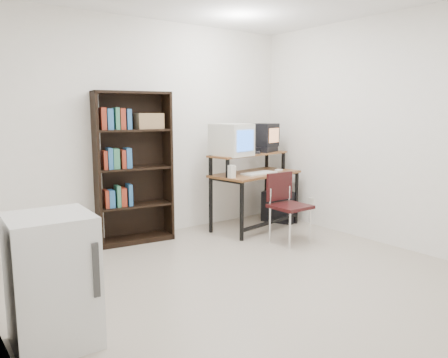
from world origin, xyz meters
TOP-DOWN VIEW (x-y plane):
  - floor at (0.00, 0.00)m, footprint 4.00×4.00m
  - back_wall at (0.00, 2.00)m, footprint 4.00×0.01m
  - right_wall at (2.00, 0.00)m, footprint 0.01×4.00m
  - computer_desk at (1.25, 1.48)m, footprint 1.29×0.79m
  - crt_monitor at (0.91, 1.52)m, footprint 0.51×0.51m
  - vcr at (1.53, 1.61)m, footprint 0.43×0.38m
  - crt_tv at (1.55, 1.65)m, footprint 0.41×0.41m
  - cd_spindle at (1.28, 1.48)m, footprint 0.12×0.12m
  - keyboard at (1.21, 1.34)m, footprint 0.48×0.24m
  - mousepad at (1.60, 1.41)m, footprint 0.24×0.21m
  - mouse at (1.61, 1.39)m, footprint 0.11×0.08m
  - desk_speaker at (0.73, 1.29)m, footprint 0.09×0.08m
  - pc_tower at (1.71, 1.49)m, footprint 0.36×0.49m
  - school_chair at (1.14, 0.77)m, footprint 0.41×0.41m
  - bookshelf at (-0.29, 1.86)m, footprint 0.91×0.41m
  - mini_fridge at (-1.72, 0.03)m, footprint 0.54×0.55m
  - wall_outlet at (1.99, 1.15)m, footprint 0.02×0.08m

SIDE VIEW (x-z plane):
  - floor at x=0.00m, z-range -0.01..0.00m
  - pc_tower at x=1.71m, z-range 0.00..0.42m
  - wall_outlet at x=1.99m, z-range 0.24..0.36m
  - mini_fridge at x=-1.72m, z-range 0.00..0.88m
  - school_chair at x=1.14m, z-range 0.09..0.90m
  - computer_desk at x=1.25m, z-range 0.20..1.18m
  - mousepad at x=1.60m, z-range 0.72..0.73m
  - keyboard at x=1.21m, z-range 0.72..0.75m
  - mouse at x=1.61m, z-range 0.73..0.76m
  - desk_speaker at x=0.73m, z-range 0.72..0.89m
  - bookshelf at x=-0.29m, z-range 0.02..1.77m
  - cd_spindle at x=1.28m, z-range 0.97..1.02m
  - vcr at x=1.53m, z-range 0.97..1.05m
  - crt_monitor at x=0.91m, z-range 0.97..1.37m
  - crt_tv at x=1.55m, z-range 1.05..1.36m
  - back_wall at x=0.00m, z-range 0.00..2.60m
  - right_wall at x=2.00m, z-range 0.00..2.60m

